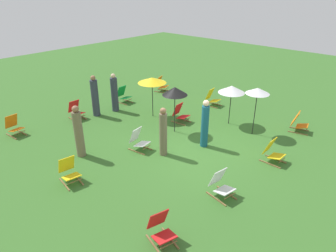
# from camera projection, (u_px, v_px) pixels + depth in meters

# --- Properties ---
(ground_plane) EXTENTS (40.00, 40.00, 0.00)m
(ground_plane) POSITION_uv_depth(u_px,v_px,m) (192.00, 148.00, 11.16)
(ground_plane) COLOR #386B28
(deckchair_0) EXTENTS (0.54, 0.80, 0.83)m
(deckchair_0) POSITION_uv_depth(u_px,v_px,m) (212.00, 98.00, 14.83)
(deckchair_0) COLOR olive
(deckchair_0) RESTS_ON ground
(deckchair_1) EXTENTS (0.53, 0.79, 0.83)m
(deckchair_1) POSITION_uv_depth(u_px,v_px,m) (180.00, 114.00, 13.08)
(deckchair_1) COLOR olive
(deckchair_1) RESTS_ON ground
(deckchair_2) EXTENTS (0.58, 0.82, 0.83)m
(deckchair_2) POSITION_uv_depth(u_px,v_px,m) (139.00, 140.00, 10.89)
(deckchair_2) COLOR olive
(deckchair_2) RESTS_ON ground
(deckchair_3) EXTENTS (0.67, 0.86, 0.83)m
(deckchair_3) POSITION_uv_depth(u_px,v_px,m) (161.00, 85.00, 16.74)
(deckchair_3) COLOR olive
(deckchair_3) RESTS_ON ground
(deckchair_4) EXTENTS (0.50, 0.77, 0.83)m
(deckchair_4) POSITION_uv_depth(u_px,v_px,m) (273.00, 152.00, 10.15)
(deckchair_4) COLOR olive
(deckchair_4) RESTS_ON ground
(deckchair_5) EXTENTS (0.59, 0.83, 0.83)m
(deckchair_5) POSITION_uv_depth(u_px,v_px,m) (69.00, 171.00, 9.11)
(deckchair_5) COLOR olive
(deckchair_5) RESTS_ON ground
(deckchair_6) EXTENTS (0.49, 0.77, 0.83)m
(deckchair_6) POSITION_uv_depth(u_px,v_px,m) (76.00, 111.00, 13.39)
(deckchair_6) COLOR olive
(deckchair_6) RESTS_ON ground
(deckchair_7) EXTENTS (0.60, 0.83, 0.83)m
(deckchair_7) POSITION_uv_depth(u_px,v_px,m) (221.00, 185.00, 8.51)
(deckchair_7) COLOR olive
(deckchair_7) RESTS_ON ground
(deckchair_8) EXTENTS (0.68, 0.87, 0.83)m
(deckchair_8) POSITION_uv_depth(u_px,v_px,m) (161.00, 229.00, 6.99)
(deckchair_8) COLOR olive
(deckchair_8) RESTS_ON ground
(deckchair_9) EXTENTS (0.53, 0.79, 0.83)m
(deckchair_9) POSITION_uv_depth(u_px,v_px,m) (14.00, 126.00, 11.96)
(deckchair_9) COLOR olive
(deckchair_9) RESTS_ON ground
(deckchair_10) EXTENTS (0.51, 0.78, 0.83)m
(deckchair_10) POSITION_uv_depth(u_px,v_px,m) (124.00, 95.00, 15.21)
(deckchair_10) COLOR olive
(deckchair_10) RESTS_ON ground
(deckchair_11) EXTENTS (0.64, 0.85, 0.83)m
(deckchair_11) POSITION_uv_depth(u_px,v_px,m) (299.00, 123.00, 12.23)
(deckchair_11) COLOR olive
(deckchair_11) RESTS_ON ground
(umbrella_0) EXTENTS (0.91, 0.91, 1.92)m
(umbrella_0) POSITION_uv_depth(u_px,v_px,m) (258.00, 91.00, 11.41)
(umbrella_0) COLOR black
(umbrella_0) RESTS_ON ground
(umbrella_1) EXTENTS (0.98, 0.98, 1.89)m
(umbrella_1) POSITION_uv_depth(u_px,v_px,m) (175.00, 91.00, 11.62)
(umbrella_1) COLOR black
(umbrella_1) RESTS_ON ground
(umbrella_2) EXTENTS (1.24, 1.24, 1.80)m
(umbrella_2) POSITION_uv_depth(u_px,v_px,m) (152.00, 80.00, 13.06)
(umbrella_2) COLOR black
(umbrella_2) RESTS_ON ground
(umbrella_3) EXTENTS (1.09, 1.09, 1.69)m
(umbrella_3) POSITION_uv_depth(u_px,v_px,m) (232.00, 89.00, 12.39)
(umbrella_3) COLOR black
(umbrella_3) RESTS_ON ground
(person_0) EXTENTS (0.38, 0.38, 1.80)m
(person_0) POSITION_uv_depth(u_px,v_px,m) (205.00, 124.00, 10.92)
(person_0) COLOR #195972
(person_0) RESTS_ON ground
(person_1) EXTENTS (0.43, 0.43, 1.87)m
(person_1) POSITION_uv_depth(u_px,v_px,m) (79.00, 132.00, 10.30)
(person_1) COLOR #72664C
(person_1) RESTS_ON ground
(person_2) EXTENTS (0.36, 0.36, 1.79)m
(person_2) POSITION_uv_depth(u_px,v_px,m) (114.00, 94.00, 14.01)
(person_2) COLOR #333847
(person_2) RESTS_ON ground
(person_3) EXTENTS (0.34, 0.34, 1.87)m
(person_3) POSITION_uv_depth(u_px,v_px,m) (95.00, 97.00, 13.49)
(person_3) COLOR #333847
(person_3) RESTS_ON ground
(person_4) EXTENTS (0.32, 0.32, 1.76)m
(person_4) POSITION_uv_depth(u_px,v_px,m) (163.00, 133.00, 10.38)
(person_4) COLOR #72664C
(person_4) RESTS_ON ground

